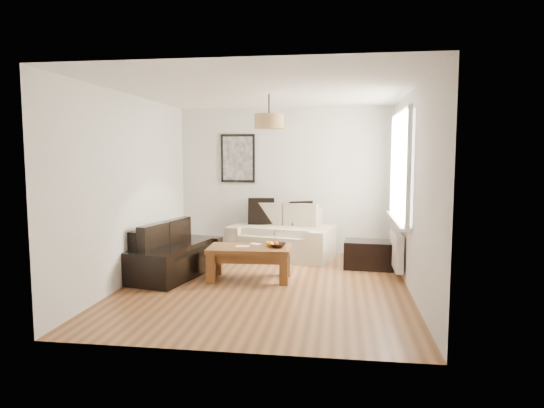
# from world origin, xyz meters

# --- Properties ---
(floor) EXTENTS (4.50, 4.50, 0.00)m
(floor) POSITION_xyz_m (0.00, 0.00, 0.00)
(floor) COLOR brown
(floor) RESTS_ON ground
(ceiling) EXTENTS (3.80, 4.50, 0.00)m
(ceiling) POSITION_xyz_m (0.00, 0.00, 2.60)
(ceiling) COLOR white
(ceiling) RESTS_ON floor
(wall_back) EXTENTS (3.80, 0.04, 2.60)m
(wall_back) POSITION_xyz_m (0.00, 2.25, 1.30)
(wall_back) COLOR silver
(wall_back) RESTS_ON floor
(wall_front) EXTENTS (3.80, 0.04, 2.60)m
(wall_front) POSITION_xyz_m (0.00, -2.25, 1.30)
(wall_front) COLOR silver
(wall_front) RESTS_ON floor
(wall_left) EXTENTS (0.04, 4.50, 2.60)m
(wall_left) POSITION_xyz_m (-1.90, 0.00, 1.30)
(wall_left) COLOR silver
(wall_left) RESTS_ON floor
(wall_right) EXTENTS (0.04, 4.50, 2.60)m
(wall_right) POSITION_xyz_m (1.90, 0.00, 1.30)
(wall_right) COLOR silver
(wall_right) RESTS_ON floor
(window_bay) EXTENTS (0.14, 1.90, 1.60)m
(window_bay) POSITION_xyz_m (1.86, 0.80, 1.60)
(window_bay) COLOR white
(window_bay) RESTS_ON wall_right
(radiator) EXTENTS (0.10, 0.90, 0.52)m
(radiator) POSITION_xyz_m (1.82, 0.80, 0.38)
(radiator) COLOR white
(radiator) RESTS_ON wall_right
(poster) EXTENTS (0.62, 0.04, 0.87)m
(poster) POSITION_xyz_m (-0.85, 2.22, 1.70)
(poster) COLOR black
(poster) RESTS_ON wall_back
(pendant_shade) EXTENTS (0.40, 0.40, 0.20)m
(pendant_shade) POSITION_xyz_m (0.00, 0.30, 2.23)
(pendant_shade) COLOR tan
(pendant_shade) RESTS_ON ceiling
(loveseat_cream) EXTENTS (1.88, 1.28, 0.85)m
(loveseat_cream) POSITION_xyz_m (-0.00, 1.78, 0.43)
(loveseat_cream) COLOR beige
(loveseat_cream) RESTS_ON floor
(sofa_leather) EXTENTS (1.13, 1.78, 0.71)m
(sofa_leather) POSITION_xyz_m (-1.43, 0.37, 0.36)
(sofa_leather) COLOR black
(sofa_leather) RESTS_ON floor
(coffee_table) EXTENTS (1.18, 0.68, 0.47)m
(coffee_table) POSITION_xyz_m (-0.27, 0.25, 0.24)
(coffee_table) COLOR brown
(coffee_table) RESTS_ON floor
(ottoman) EXTENTS (0.79, 0.55, 0.43)m
(ottoman) POSITION_xyz_m (1.45, 1.19, 0.22)
(ottoman) COLOR black
(ottoman) RESTS_ON floor
(cushion_left) EXTENTS (0.48, 0.20, 0.46)m
(cushion_left) POSITION_xyz_m (-0.39, 1.99, 0.77)
(cushion_left) COLOR black
(cushion_left) RESTS_ON loveseat_cream
(cushion_right) EXTENTS (0.43, 0.29, 0.42)m
(cushion_right) POSITION_xyz_m (0.32, 1.99, 0.74)
(cushion_right) COLOR black
(cushion_right) RESTS_ON loveseat_cream
(fruit_bowl) EXTENTS (0.26, 0.26, 0.06)m
(fruit_bowl) POSITION_xyz_m (0.13, 0.26, 0.50)
(fruit_bowl) COLOR black
(fruit_bowl) RESTS_ON coffee_table
(orange_a) EXTENTS (0.10, 0.10, 0.08)m
(orange_a) POSITION_xyz_m (0.03, 0.28, 0.51)
(orange_a) COLOR orange
(orange_a) RESTS_ON fruit_bowl
(orange_b) EXTENTS (0.08, 0.08, 0.06)m
(orange_b) POSITION_xyz_m (0.10, 0.32, 0.51)
(orange_b) COLOR #FD5D15
(orange_b) RESTS_ON fruit_bowl
(orange_c) EXTENTS (0.08, 0.08, 0.07)m
(orange_c) POSITION_xyz_m (-0.02, 0.33, 0.51)
(orange_c) COLOR orange
(orange_c) RESTS_ON fruit_bowl
(papers) EXTENTS (0.19, 0.14, 0.01)m
(papers) POSITION_xyz_m (-0.38, 0.27, 0.48)
(papers) COLOR silver
(papers) RESTS_ON coffee_table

